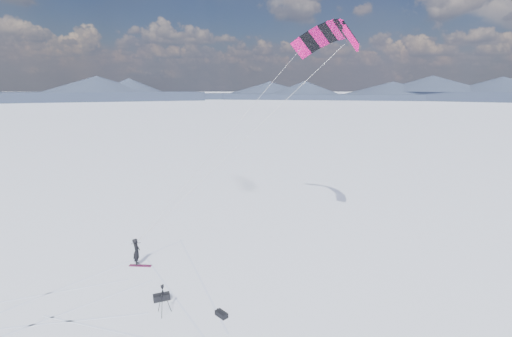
{
  "coord_description": "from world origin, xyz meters",
  "views": [
    {
      "loc": [
        6.19,
        -16.72,
        10.54
      ],
      "look_at": [
        5.93,
        6.37,
        5.46
      ],
      "focal_mm": 26.0,
      "sensor_mm": 36.0,
      "label": 1
    }
  ],
  "objects_px": {
    "snowkiter": "(137,264)",
    "tripod": "(163,295)",
    "snowboard": "(140,266)",
    "gear_bag_b": "(221,314)",
    "gear_bag_a": "(162,297)"
  },
  "relations": [
    {
      "from": "tripod",
      "to": "snowboard",
      "type": "bearing_deg",
      "value": 90.2
    },
    {
      "from": "snowboard",
      "to": "tripod",
      "type": "distance_m",
      "value": 5.55
    },
    {
      "from": "gear_bag_b",
      "to": "snowkiter",
      "type": "bearing_deg",
      "value": -176.41
    },
    {
      "from": "snowkiter",
      "to": "snowboard",
      "type": "distance_m",
      "value": 0.29
    },
    {
      "from": "snowboard",
      "to": "snowkiter",
      "type": "bearing_deg",
      "value": 147.12
    },
    {
      "from": "snowkiter",
      "to": "tripod",
      "type": "relative_size",
      "value": 1.13
    },
    {
      "from": "snowkiter",
      "to": "snowboard",
      "type": "height_order",
      "value": "snowkiter"
    },
    {
      "from": "snowboard",
      "to": "gear_bag_a",
      "type": "xyz_separation_m",
      "value": [
        2.24,
        -3.63,
        0.14
      ]
    },
    {
      "from": "snowkiter",
      "to": "gear_bag_b",
      "type": "distance_m",
      "value": 7.64
    },
    {
      "from": "snowkiter",
      "to": "gear_bag_b",
      "type": "bearing_deg",
      "value": -147.32
    },
    {
      "from": "snowkiter",
      "to": "gear_bag_b",
      "type": "xyz_separation_m",
      "value": [
        5.65,
        -5.15,
        0.13
      ]
    },
    {
      "from": "snowboard",
      "to": "gear_bag_b",
      "type": "xyz_separation_m",
      "value": [
        5.41,
        -4.98,
        0.11
      ]
    },
    {
      "from": "tripod",
      "to": "gear_bag_b",
      "type": "distance_m",
      "value": 2.89
    },
    {
      "from": "tripod",
      "to": "snowkiter",
      "type": "bearing_deg",
      "value": 91.38
    },
    {
      "from": "snowkiter",
      "to": "tripod",
      "type": "xyz_separation_m",
      "value": [
        2.88,
        -4.96,
        0.95
      ]
    }
  ]
}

